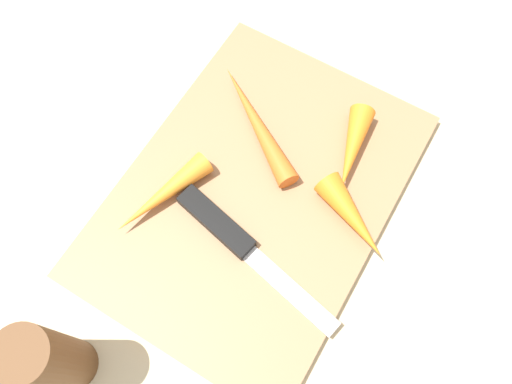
# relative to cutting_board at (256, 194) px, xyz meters

# --- Properties ---
(ground_plane) EXTENTS (1.40, 1.40, 0.00)m
(ground_plane) POSITION_rel_cutting_board_xyz_m (0.00, 0.00, -0.01)
(ground_plane) COLOR #C6B793
(cutting_board) EXTENTS (0.36, 0.26, 0.01)m
(cutting_board) POSITION_rel_cutting_board_xyz_m (0.00, 0.00, 0.00)
(cutting_board) COLOR #99704C
(cutting_board) RESTS_ON ground_plane
(knife) EXTENTS (0.06, 0.20, 0.01)m
(knife) POSITION_rel_cutting_board_xyz_m (0.05, -0.00, 0.01)
(knife) COLOR #B7B7BC
(knife) RESTS_ON cutting_board
(carrot_longest) EXTENTS (0.11, 0.14, 0.02)m
(carrot_longest) POSITION_rel_cutting_board_xyz_m (-0.07, -0.04, 0.02)
(carrot_longest) COLOR orange
(carrot_longest) RESTS_ON cutting_board
(carrot_shortest) EXTENTS (0.07, 0.09, 0.03)m
(carrot_shortest) POSITION_rel_cutting_board_xyz_m (-0.02, 0.10, 0.02)
(carrot_shortest) COLOR orange
(carrot_shortest) RESTS_ON cutting_board
(carrot_long) EXTENTS (0.11, 0.06, 0.03)m
(carrot_long) POSITION_rel_cutting_board_xyz_m (0.06, -0.08, 0.02)
(carrot_long) COLOR orange
(carrot_long) RESTS_ON cutting_board
(carrot_short) EXTENTS (0.10, 0.05, 0.03)m
(carrot_short) POSITION_rel_cutting_board_xyz_m (-0.09, 0.06, 0.02)
(carrot_short) COLOR orange
(carrot_short) RESTS_ON cutting_board
(pepper_grinder) EXTENTS (0.05, 0.05, 0.12)m
(pepper_grinder) POSITION_rel_cutting_board_xyz_m (0.23, -0.06, 0.05)
(pepper_grinder) COLOR brown
(pepper_grinder) RESTS_ON ground_plane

